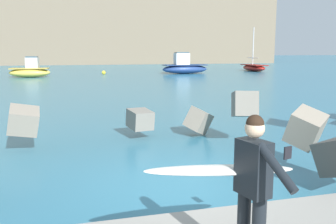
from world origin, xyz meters
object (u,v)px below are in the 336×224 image
(boat_near_right, at_px, (30,71))
(mooring_buoy_middle, at_px, (104,73))
(surfer_with_board, at_px, (244,180))
(boat_mid_left, at_px, (184,67))
(boat_near_left, at_px, (254,67))

(boat_near_right, relative_size, mooring_buoy_middle, 9.52)
(surfer_with_board, bearing_deg, boat_near_right, 98.42)
(boat_mid_left, height_order, mooring_buoy_middle, boat_mid_left)
(surfer_with_board, bearing_deg, mooring_buoy_middle, 86.70)
(boat_near_left, distance_m, boat_near_right, 28.14)
(surfer_with_board, height_order, boat_near_left, boat_near_left)
(boat_near_right, bearing_deg, mooring_buoy_middle, 18.89)
(surfer_with_board, relative_size, mooring_buoy_middle, 4.81)
(mooring_buoy_middle, bearing_deg, boat_near_right, -161.11)
(boat_near_left, distance_m, boat_mid_left, 11.07)
(surfer_with_board, xyz_separation_m, mooring_buoy_middle, (2.27, 39.31, -1.06))
(boat_near_left, bearing_deg, surfer_with_board, -118.43)
(mooring_buoy_middle, bearing_deg, boat_near_left, 5.52)
(boat_near_right, relative_size, boat_mid_left, 0.76)
(boat_near_right, bearing_deg, surfer_with_board, -81.58)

